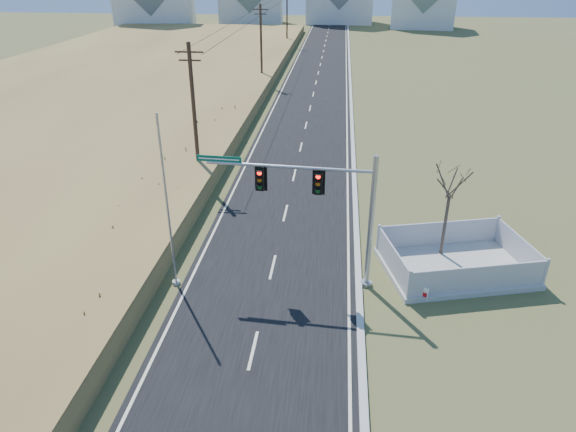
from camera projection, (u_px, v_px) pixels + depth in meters
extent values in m
plane|color=brown|center=(261.00, 319.00, 21.57)|extent=(260.00, 260.00, 0.00)
cube|color=black|center=(318.00, 76.00, 66.01)|extent=(8.00, 180.00, 0.06)
cube|color=#B2AFA8|center=(350.00, 76.00, 65.61)|extent=(0.30, 180.00, 0.18)
cube|color=#9A8845|center=(105.00, 84.00, 58.97)|extent=(38.00, 110.00, 1.30)
cylinder|color=#422D1E|center=(194.00, 114.00, 33.46)|extent=(0.26, 0.26, 9.00)
cube|color=#422D1E|center=(189.00, 52.00, 31.71)|extent=(1.80, 0.10, 0.10)
cube|color=#422D1E|center=(190.00, 60.00, 31.93)|extent=(1.40, 0.10, 0.10)
cylinder|color=#422D1E|center=(261.00, 45.00, 60.13)|extent=(0.26, 0.26, 9.00)
cube|color=#422D1E|center=(260.00, 9.00, 58.38)|extent=(1.80, 0.10, 0.10)
cube|color=#422D1E|center=(260.00, 14.00, 58.61)|extent=(1.40, 0.10, 0.10)
cylinder|color=#422D1E|center=(287.00, 19.00, 86.81)|extent=(0.26, 0.26, 9.00)
cube|color=white|center=(155.00, 3.00, 111.61)|extent=(17.38, 13.12, 10.00)
cube|color=white|center=(252.00, 3.00, 117.17)|extent=(14.66, 10.95, 9.00)
cube|color=white|center=(340.00, 0.00, 118.73)|extent=(15.00, 10.00, 10.00)
cube|color=white|center=(423.00, 6.00, 110.24)|extent=(13.87, 10.31, 9.00)
cylinder|color=#9EA0A5|center=(366.00, 283.00, 23.78)|extent=(0.54, 0.54, 0.18)
cylinder|color=#9EA0A5|center=(371.00, 224.00, 22.39)|extent=(0.24, 0.24, 6.35)
cylinder|color=#9EA0A5|center=(289.00, 167.00, 21.82)|extent=(7.25, 0.61, 0.15)
cube|color=black|center=(318.00, 182.00, 21.92)|extent=(0.36, 0.30, 1.05)
cube|color=black|center=(260.00, 179.00, 22.29)|extent=(0.36, 0.30, 1.05)
cube|color=#04573D|center=(219.00, 159.00, 22.19)|extent=(1.99, 0.17, 0.27)
cube|color=#B7B5AD|center=(454.00, 268.00, 24.89)|extent=(7.65, 6.11, 0.26)
cube|color=#A7A6AB|center=(478.00, 279.00, 22.66)|extent=(6.23, 1.68, 1.28)
cube|color=#A7A6AB|center=(438.00, 233.00, 26.44)|extent=(6.23, 1.68, 1.28)
cube|color=#A7A6AB|center=(393.00, 260.00, 24.11)|extent=(1.15, 4.16, 1.28)
cube|color=#A7A6AB|center=(519.00, 249.00, 24.98)|extent=(1.15, 4.16, 1.28)
cube|color=white|center=(422.00, 294.00, 22.56)|extent=(0.54, 0.26, 0.69)
cube|color=#B70C12|center=(422.00, 294.00, 22.54)|extent=(0.42, 0.19, 0.20)
cylinder|color=#B7B5AD|center=(176.00, 282.00, 23.87)|extent=(0.37, 0.37, 0.16)
cylinder|color=#9EA0A5|center=(167.00, 205.00, 22.08)|extent=(0.10, 0.10, 8.11)
cylinder|color=#4C3F33|center=(444.00, 227.00, 25.23)|extent=(0.16, 0.16, 3.46)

